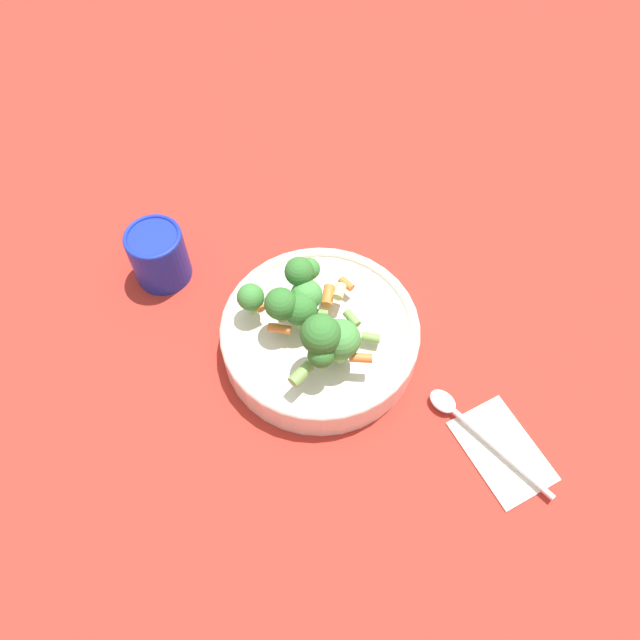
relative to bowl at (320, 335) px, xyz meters
name	(u,v)px	position (x,y,z in m)	size (l,w,h in m)	color
ground_plane	(320,346)	(0.00, 0.00, -0.03)	(3.00, 3.00, 0.00)	#B72D23
bowl	(320,335)	(0.00, 0.00, 0.00)	(0.25, 0.25, 0.05)	silver
pasta_salad	(309,316)	(-0.01, -0.01, 0.07)	(0.18, 0.16, 0.09)	#8CB766
cup	(158,255)	(-0.22, 0.12, 0.02)	(0.08, 0.08, 0.08)	#192DAD
napkin	(502,451)	(0.21, -0.15, -0.02)	(0.13, 0.14, 0.01)	white
spoon	(468,423)	(0.18, -0.12, -0.02)	(0.14, 0.15, 0.01)	silver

